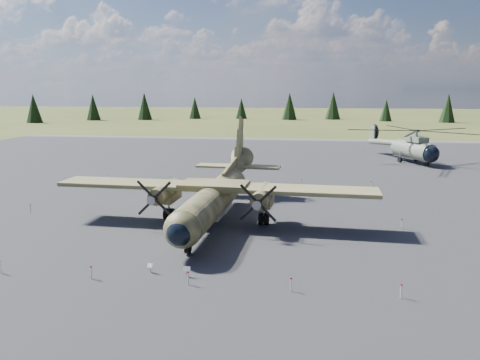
# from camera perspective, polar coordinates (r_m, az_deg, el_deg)

# --- Properties ---
(ground) EXTENTS (500.00, 500.00, 0.00)m
(ground) POSITION_cam_1_polar(r_m,az_deg,el_deg) (41.05, -4.25, -4.96)
(ground) COLOR brown
(ground) RESTS_ON ground
(apron) EXTENTS (120.00, 120.00, 0.04)m
(apron) POSITION_cam_1_polar(r_m,az_deg,el_deg) (50.54, -1.77, -1.88)
(apron) COLOR #56575B
(apron) RESTS_ON ground
(transport_plane) EXTENTS (27.13, 24.66, 8.95)m
(transport_plane) POSITION_cam_1_polar(r_m,az_deg,el_deg) (40.44, -2.85, -1.43)
(transport_plane) COLOR #393D21
(transport_plane) RESTS_ON ground
(helicopter_near) EXTENTS (27.14, 27.14, 5.23)m
(helicopter_near) POSITION_cam_1_polar(r_m,az_deg,el_deg) (76.77, 20.48, 4.67)
(helicopter_near) COLOR slate
(helicopter_near) RESTS_ON ground
(info_placard_left) EXTENTS (0.42, 0.29, 0.61)m
(info_placard_left) POSITION_cam_1_polar(r_m,az_deg,el_deg) (30.19, -10.88, -10.31)
(info_placard_left) COLOR gray
(info_placard_left) RESTS_ON ground
(info_placard_right) EXTENTS (0.43, 0.19, 0.67)m
(info_placard_right) POSITION_cam_1_polar(r_m,az_deg,el_deg) (29.20, -6.50, -10.84)
(info_placard_right) COLOR gray
(info_placard_right) RESTS_ON ground
(barrier_fence) EXTENTS (33.12, 29.62, 0.85)m
(barrier_fence) POSITION_cam_1_polar(r_m,az_deg,el_deg) (40.94, -4.92, -4.28)
(barrier_fence) COLOR silver
(barrier_fence) RESTS_ON ground
(treeline) EXTENTS (295.24, 297.25, 10.98)m
(treeline) POSITION_cam_1_polar(r_m,az_deg,el_deg) (42.18, -0.83, 2.14)
(treeline) COLOR black
(treeline) RESTS_ON ground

